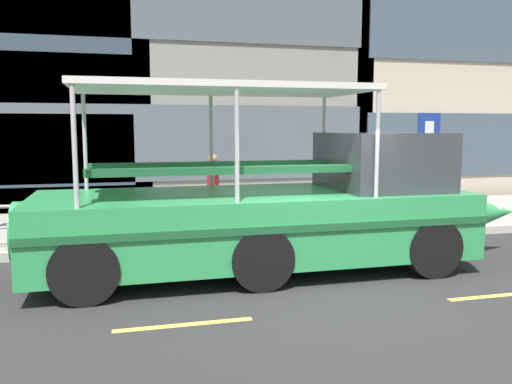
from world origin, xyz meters
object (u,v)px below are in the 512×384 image
(pedestrian_near_bow, at_px, (346,181))
(pedestrian_mid_left, at_px, (213,184))
(parking_sign, at_px, (428,149))
(duck_tour_boat, at_px, (283,210))

(pedestrian_near_bow, height_order, pedestrian_mid_left, pedestrian_mid_left)
(parking_sign, height_order, pedestrian_near_bow, parking_sign)
(pedestrian_mid_left, bearing_deg, pedestrian_near_bow, -1.91)
(pedestrian_near_bow, relative_size, pedestrian_mid_left, 0.99)
(parking_sign, relative_size, pedestrian_mid_left, 1.55)
(parking_sign, distance_m, duck_tour_boat, 5.30)
(parking_sign, relative_size, duck_tour_boat, 0.29)
(duck_tour_boat, height_order, pedestrian_near_bow, duck_tour_boat)
(duck_tour_boat, relative_size, pedestrian_near_bow, 5.41)
(pedestrian_mid_left, bearing_deg, duck_tour_boat, -76.85)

